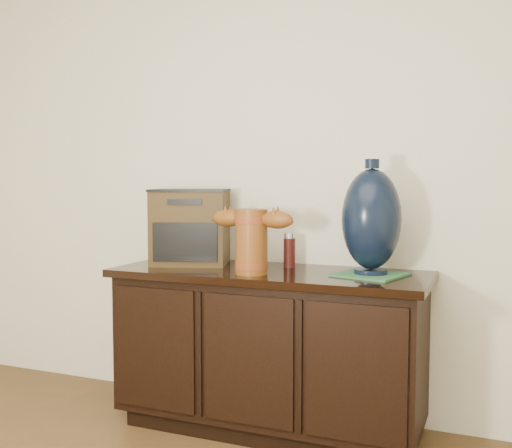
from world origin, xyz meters
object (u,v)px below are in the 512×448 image
at_px(spray_can, 289,251).
at_px(tv_radio, 190,227).
at_px(terracotta_vessel, 251,238).
at_px(sideboard, 269,348).
at_px(lamp_base, 371,220).

bearing_deg(spray_can, tv_radio, -172.34).
height_order(terracotta_vessel, spray_can, terracotta_vessel).
bearing_deg(sideboard, terracotta_vessel, -105.37).
bearing_deg(terracotta_vessel, tv_radio, 161.30).
height_order(sideboard, lamp_base, lamp_base).
xyz_separation_m(sideboard, tv_radio, (-0.44, 0.06, 0.55)).
relative_size(terracotta_vessel, lamp_base, 0.82).
distance_m(terracotta_vessel, lamp_base, 0.53).
xyz_separation_m(sideboard, lamp_base, (0.47, 0.03, 0.61)).
height_order(terracotta_vessel, tv_radio, tv_radio).
distance_m(lamp_base, spray_can, 0.45).
xyz_separation_m(lamp_base, spray_can, (-0.41, 0.10, -0.17)).
height_order(lamp_base, spray_can, lamp_base).
xyz_separation_m(sideboard, terracotta_vessel, (-0.04, -0.13, 0.53)).
xyz_separation_m(tv_radio, spray_can, (0.50, 0.07, -0.11)).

